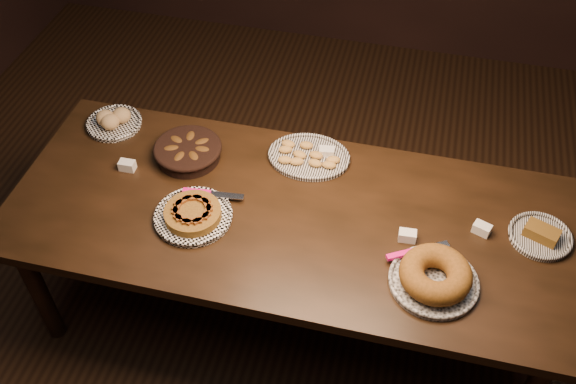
% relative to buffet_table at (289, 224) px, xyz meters
% --- Properties ---
extents(ground, '(5.00, 5.00, 0.00)m').
position_rel_buffet_table_xyz_m(ground, '(0.00, 0.00, -0.68)').
color(ground, black).
rests_on(ground, ground).
extents(buffet_table, '(2.40, 1.00, 0.75)m').
position_rel_buffet_table_xyz_m(buffet_table, '(0.00, 0.00, 0.00)').
color(buffet_table, black).
rests_on(buffet_table, ground).
extents(apple_tart_plate, '(0.34, 0.33, 0.06)m').
position_rel_buffet_table_xyz_m(apple_tart_plate, '(-0.38, -0.12, 0.10)').
color(apple_tart_plate, white).
rests_on(apple_tart_plate, buffet_table).
extents(madeleine_platter, '(0.37, 0.30, 0.04)m').
position_rel_buffet_table_xyz_m(madeleine_platter, '(0.01, 0.34, 0.09)').
color(madeleine_platter, black).
rests_on(madeleine_platter, buffet_table).
extents(bundt_cake_plate, '(0.37, 0.38, 0.11)m').
position_rel_buffet_table_xyz_m(bundt_cake_plate, '(0.62, -0.22, 0.12)').
color(bundt_cake_plate, black).
rests_on(bundt_cake_plate, buffet_table).
extents(croissant_basket, '(0.35, 0.35, 0.08)m').
position_rel_buffet_table_xyz_m(croissant_basket, '(-0.52, 0.22, 0.12)').
color(croissant_basket, black).
rests_on(croissant_basket, buffet_table).
extents(bread_roll_plate, '(0.27, 0.27, 0.08)m').
position_rel_buffet_table_xyz_m(bread_roll_plate, '(-0.95, 0.35, 0.10)').
color(bread_roll_plate, white).
rests_on(bread_roll_plate, buffet_table).
extents(loaf_plate, '(0.26, 0.26, 0.06)m').
position_rel_buffet_table_xyz_m(loaf_plate, '(1.02, 0.10, 0.09)').
color(loaf_plate, black).
rests_on(loaf_plate, buffet_table).
extents(tent_cards, '(1.63, 0.51, 0.04)m').
position_rel_buffet_table_xyz_m(tent_cards, '(0.06, 0.09, 0.10)').
color(tent_cards, white).
rests_on(tent_cards, buffet_table).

